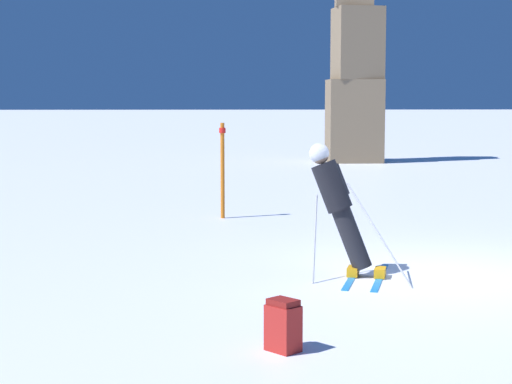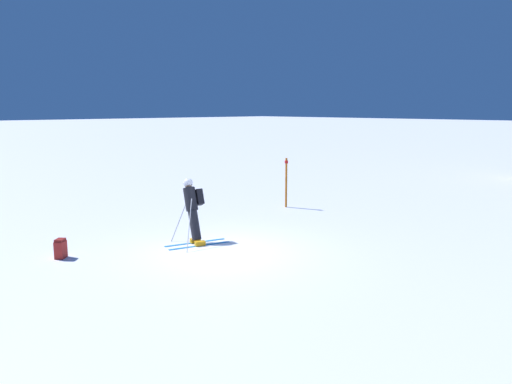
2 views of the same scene
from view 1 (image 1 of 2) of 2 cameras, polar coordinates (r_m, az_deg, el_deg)
name	(u,v)px [view 1 (image 1 of 2)]	position (r m, az deg, el deg)	size (l,w,h in m)	color
ground_plane	(443,276)	(11.76, 12.34, -5.51)	(300.00, 300.00, 0.00)	white
skier	(338,201)	(11.44, 5.48, -0.62)	(1.31, 1.84, 1.83)	#1E7AC6
rock_pillar	(355,63)	(31.69, 6.64, 8.54)	(1.97, 1.73, 8.63)	#7A664C
spare_backpack	(283,326)	(8.15, 1.82, -8.90)	(0.36, 0.37, 0.50)	#AD231E
trail_marker	(223,166)	(16.83, -2.25, 1.75)	(0.13, 0.13, 1.89)	orange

